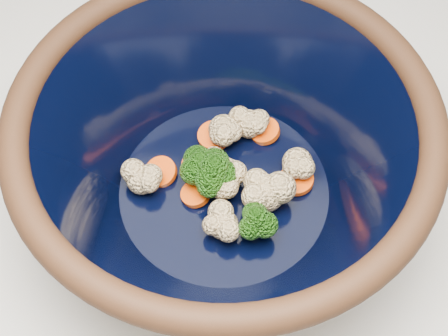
{
  "coord_description": "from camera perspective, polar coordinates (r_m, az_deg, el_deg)",
  "views": [
    {
      "loc": [
        0.02,
        -0.27,
        1.43
      ],
      "look_at": [
        -0.02,
        0.02,
        0.97
      ],
      "focal_mm": 50.0,
      "sensor_mm": 36.0,
      "label": 1
    }
  ],
  "objects": [
    {
      "name": "vegetable_pile",
      "position": [
        0.56,
        0.21,
        -0.51
      ],
      "size": [
        0.17,
        0.14,
        0.05
      ],
      "color": "#608442",
      "rests_on": "mixing_bowl"
    },
    {
      "name": "mixing_bowl",
      "position": [
        0.53,
        0.0,
        0.85
      ],
      "size": [
        0.36,
        0.36,
        0.15
      ],
      "rotation": [
        0.0,
        0.0,
        -0.09
      ],
      "color": "black",
      "rests_on": "counter"
    }
  ]
}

